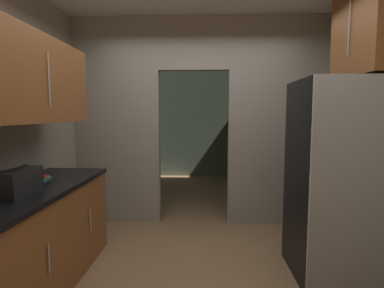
% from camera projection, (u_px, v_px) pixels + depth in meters
% --- Properties ---
extents(ground, '(20.00, 20.00, 0.00)m').
position_uv_depth(ground, '(198.00, 282.00, 2.67)').
color(ground, '#93704C').
extents(kitchen_partition, '(3.41, 0.12, 2.76)m').
position_uv_depth(kitchen_partition, '(202.00, 116.00, 4.03)').
color(kitchen_partition, '#9E998C').
rests_on(kitchen_partition, ground).
extents(adjoining_room_shell, '(3.41, 3.22, 2.76)m').
position_uv_depth(adjoining_room_shell, '(202.00, 120.00, 6.16)').
color(adjoining_room_shell, slate).
rests_on(adjoining_room_shell, ground).
extents(refrigerator, '(0.77, 0.80, 1.79)m').
position_uv_depth(refrigerator, '(338.00, 180.00, 2.71)').
color(refrigerator, black).
rests_on(refrigerator, ground).
extents(lower_cabinet_run, '(0.66, 1.77, 0.89)m').
position_uv_depth(lower_cabinet_run, '(35.00, 238.00, 2.54)').
color(lower_cabinet_run, brown).
rests_on(lower_cabinet_run, ground).
extents(upper_cabinet_counterside, '(0.36, 1.60, 0.71)m').
position_uv_depth(upper_cabinet_counterside, '(27.00, 79.00, 2.40)').
color(upper_cabinet_counterside, brown).
extents(upper_cabinet_fridgeside, '(0.36, 0.84, 0.92)m').
position_uv_depth(upper_cabinet_fridgeside, '(370.00, 25.00, 2.66)').
color(upper_cabinet_fridgeside, brown).
extents(boombox, '(0.20, 0.39, 0.22)m').
position_uv_depth(boombox, '(17.00, 182.00, 2.24)').
color(boombox, black).
rests_on(boombox, lower_cabinet_run).
extents(book_stack, '(0.12, 0.16, 0.07)m').
position_uv_depth(book_stack, '(41.00, 180.00, 2.62)').
color(book_stack, black).
rests_on(book_stack, lower_cabinet_run).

